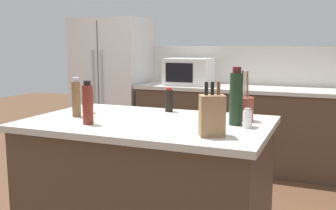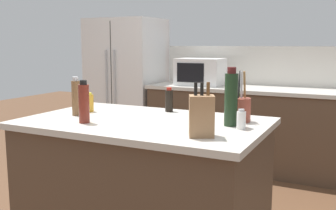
{
  "view_description": "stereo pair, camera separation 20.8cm",
  "coord_description": "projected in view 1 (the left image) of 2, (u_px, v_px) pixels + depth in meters",
  "views": [
    {
      "loc": [
        1.06,
        -2.24,
        1.43
      ],
      "look_at": [
        0.0,
        0.35,
        0.99
      ],
      "focal_mm": 42.0,
      "sensor_mm": 36.0,
      "label": 1
    },
    {
      "loc": [
        1.25,
        -2.16,
        1.43
      ],
      "look_at": [
        0.0,
        0.35,
        0.99
      ],
      "focal_mm": 42.0,
      "sensor_mm": 36.0,
      "label": 2
    }
  ],
  "objects": [
    {
      "name": "back_counter_run",
      "position": [
        253.0,
        128.0,
        4.49
      ],
      "size": [
        2.73,
        0.66,
        0.94
      ],
      "color": "#4C3828",
      "rests_on": "ground_plane"
    },
    {
      "name": "wall_backsplash",
      "position": [
        260.0,
        66.0,
        4.67
      ],
      "size": [
        2.69,
        0.03,
        0.46
      ],
      "primitive_type": "cube",
      "color": "beige",
      "rests_on": "back_counter_run"
    },
    {
      "name": "kitchen_island",
      "position": [
        148.0,
        190.0,
        2.59
      ],
      "size": [
        1.55,
        0.97,
        0.94
      ],
      "color": "#4C3828",
      "rests_on": "ground_plane"
    },
    {
      "name": "refrigerator",
      "position": [
        113.0,
        86.0,
        5.17
      ],
      "size": [
        0.9,
        0.75,
        1.75
      ],
      "color": "white",
      "rests_on": "ground_plane"
    },
    {
      "name": "microwave",
      "position": [
        188.0,
        72.0,
        4.69
      ],
      "size": [
        0.54,
        0.39,
        0.32
      ],
      "color": "white",
      "rests_on": "back_counter_run"
    },
    {
      "name": "knife_block",
      "position": [
        212.0,
        115.0,
        2.08
      ],
      "size": [
        0.16,
        0.15,
        0.29
      ],
      "rotation": [
        0.0,
        0.0,
        0.45
      ],
      "color": "#936B47",
      "rests_on": "kitchen_island"
    },
    {
      "name": "utensil_crock",
      "position": [
        244.0,
        108.0,
        2.51
      ],
      "size": [
        0.12,
        0.12,
        0.32
      ],
      "color": "brown",
      "rests_on": "kitchen_island"
    },
    {
      "name": "pepper_grinder",
      "position": [
        76.0,
        98.0,
        2.64
      ],
      "size": [
        0.06,
        0.06,
        0.27
      ],
      "color": "brown",
      "rests_on": "kitchen_island"
    },
    {
      "name": "honey_jar",
      "position": [
        88.0,
        104.0,
        2.8
      ],
      "size": [
        0.07,
        0.07,
        0.14
      ],
      "color": "gold",
      "rests_on": "kitchen_island"
    },
    {
      "name": "wine_bottle",
      "position": [
        236.0,
        98.0,
        2.36
      ],
      "size": [
        0.08,
        0.08,
        0.35
      ],
      "color": "black",
      "rests_on": "kitchen_island"
    },
    {
      "name": "olive_oil_bottle",
      "position": [
        236.0,
        98.0,
        2.61
      ],
      "size": [
        0.07,
        0.07,
        0.28
      ],
      "color": "#2D4C1E",
      "rests_on": "kitchen_island"
    },
    {
      "name": "vinegar_bottle",
      "position": [
        88.0,
        104.0,
        2.39
      ],
      "size": [
        0.07,
        0.07,
        0.27
      ],
      "color": "maroon",
      "rests_on": "kitchen_island"
    },
    {
      "name": "salt_shaker",
      "position": [
        247.0,
        119.0,
        2.29
      ],
      "size": [
        0.05,
        0.05,
        0.12
      ],
      "color": "silver",
      "rests_on": "kitchen_island"
    },
    {
      "name": "soy_sauce_bottle",
      "position": [
        169.0,
        100.0,
        2.84
      ],
      "size": [
        0.06,
        0.06,
        0.18
      ],
      "color": "black",
      "rests_on": "kitchen_island"
    }
  ]
}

